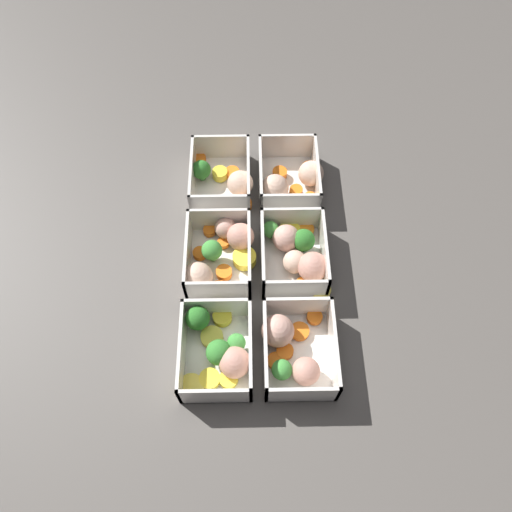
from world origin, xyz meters
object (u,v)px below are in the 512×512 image
at_px(container_near_right, 290,179).
at_px(container_far_left, 219,351).
at_px(container_near_center, 297,253).
at_px(container_far_center, 220,255).
at_px(container_near_left, 293,349).
at_px(container_far_right, 224,179).

bearing_deg(container_near_right, container_far_left, 159.01).
relative_size(container_near_right, container_far_left, 0.91).
relative_size(container_near_center, container_near_right, 1.14).
height_order(container_near_right, container_far_center, same).
distance_m(container_near_left, container_near_center, 0.17).
distance_m(container_near_left, container_near_right, 0.32).
bearing_deg(container_near_left, container_far_center, 34.31).
xyz_separation_m(container_near_left, container_near_center, (0.17, -0.02, 0.00)).
relative_size(container_near_right, container_far_center, 0.91).
bearing_deg(container_far_left, container_near_center, -37.07).
distance_m(container_near_center, container_far_right, 0.20).
height_order(container_near_center, container_far_right, same).
height_order(container_far_center, container_far_right, same).
relative_size(container_near_left, container_far_right, 1.01).
bearing_deg(container_near_right, container_near_center, -178.97).
height_order(container_near_left, container_near_center, same).
distance_m(container_near_left, container_far_left, 0.11).
distance_m(container_near_left, container_far_center, 0.20).
xyz_separation_m(container_near_left, container_near_right, (0.32, -0.01, 0.00)).
height_order(container_near_center, container_near_right, same).
distance_m(container_far_center, container_far_right, 0.16).
xyz_separation_m(container_near_center, container_near_right, (0.15, 0.00, -0.00)).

